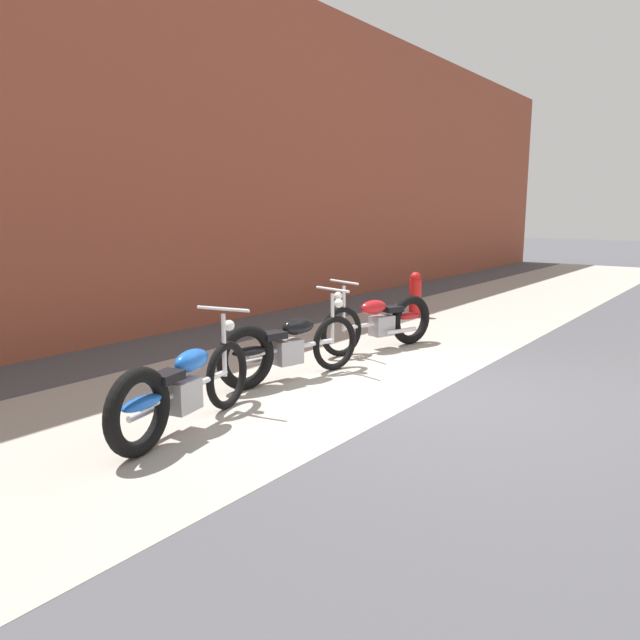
{
  "coord_description": "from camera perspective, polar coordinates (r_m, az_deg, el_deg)",
  "views": [
    {
      "loc": [
        -5.6,
        -2.73,
        1.94
      ],
      "look_at": [
        -0.34,
        1.19,
        0.75
      ],
      "focal_mm": 33.77,
      "sensor_mm": 36.0,
      "label": 1
    }
  ],
  "objects": [
    {
      "name": "ground_plane",
      "position": [
        6.53,
        10.31,
        -7.18
      ],
      "size": [
        80.0,
        80.0,
        0.0
      ],
      "primitive_type": "plane",
      "color": "#47474C"
    },
    {
      "name": "brick_building_wall",
      "position": [
        9.77,
        -18.73,
        16.11
      ],
      "size": [
        36.0,
        0.5,
        6.05
      ],
      "primitive_type": "cube",
      "color": "brown",
      "rests_on": "ground"
    },
    {
      "name": "sidewalk_slab",
      "position": [
        7.43,
        -1.9,
        -4.85
      ],
      "size": [
        36.0,
        3.5,
        0.01
      ],
      "primitive_type": "cube",
      "color": "#9E998E",
      "rests_on": "ground"
    },
    {
      "name": "motorcycle_red",
      "position": [
        8.62,
        6.27,
        -0.1
      ],
      "size": [
        1.95,
        0.83,
        1.03
      ],
      "rotation": [
        0.0,
        0.0,
        2.84
      ],
      "color": "black",
      "rests_on": "ground"
    },
    {
      "name": "fire_hydrant",
      "position": [
        11.29,
        9.01,
        2.42
      ],
      "size": [
        0.22,
        0.22,
        0.84
      ],
      "color": "red",
      "rests_on": "ground"
    },
    {
      "name": "motorcycle_blue",
      "position": [
        5.4,
        -13.47,
        -6.59
      ],
      "size": [
        1.98,
        0.71,
        1.03
      ],
      "rotation": [
        0.0,
        0.0,
        0.22
      ],
      "color": "black",
      "rests_on": "ground"
    },
    {
      "name": "motorcycle_black",
      "position": [
        6.9,
        -3.63,
        -2.65
      ],
      "size": [
        1.98,
        0.74,
        1.03
      ],
      "rotation": [
        0.0,
        0.0,
        -0.23
      ],
      "color": "black",
      "rests_on": "ground"
    }
  ]
}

